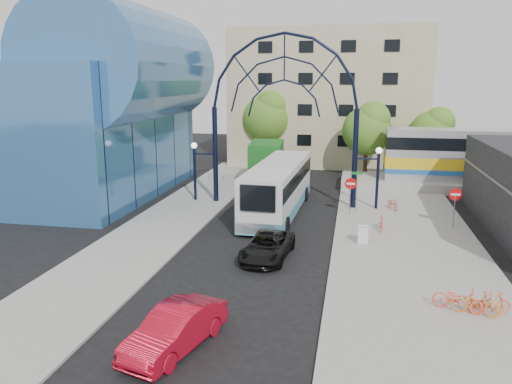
% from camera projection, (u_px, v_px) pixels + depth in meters
% --- Properties ---
extents(ground, '(120.00, 120.00, 0.00)m').
position_uv_depth(ground, '(239.00, 280.00, 22.80)').
color(ground, black).
rests_on(ground, ground).
extents(sidewalk_east, '(8.00, 56.00, 0.12)m').
position_uv_depth(sidewalk_east, '(411.00, 260.00, 25.10)').
color(sidewalk_east, gray).
rests_on(sidewalk_east, ground).
extents(plaza_west, '(5.00, 50.00, 0.12)m').
position_uv_depth(plaza_west, '(156.00, 232.00, 29.76)').
color(plaza_west, gray).
rests_on(plaza_west, ground).
extents(gateway_arch, '(13.64, 0.44, 12.10)m').
position_uv_depth(gateway_arch, '(284.00, 85.00, 34.30)').
color(gateway_arch, black).
rests_on(gateway_arch, ground).
extents(stop_sign, '(0.80, 0.07, 2.50)m').
position_uv_depth(stop_sign, '(351.00, 187.00, 32.93)').
color(stop_sign, slate).
rests_on(stop_sign, sidewalk_east).
extents(do_not_enter_sign, '(0.76, 0.07, 2.48)m').
position_uv_depth(do_not_enter_sign, '(455.00, 198.00, 29.85)').
color(do_not_enter_sign, slate).
rests_on(do_not_enter_sign, sidewalk_east).
extents(street_name_sign, '(0.70, 0.70, 2.80)m').
position_uv_depth(street_name_sign, '(357.00, 183.00, 33.40)').
color(street_name_sign, slate).
rests_on(street_name_sign, sidewalk_east).
extents(sandwich_board, '(0.55, 0.61, 0.99)m').
position_uv_depth(sandwich_board, '(363.00, 233.00, 27.30)').
color(sandwich_board, white).
rests_on(sandwich_board, sidewalk_east).
extents(transit_hall, '(16.50, 18.00, 14.50)m').
position_uv_depth(transit_hall, '(90.00, 109.00, 38.56)').
color(transit_hall, '#34669F').
rests_on(transit_hall, ground).
extents(apartment_block, '(20.00, 12.10, 14.00)m').
position_uv_depth(apartment_block, '(329.00, 97.00, 54.33)').
color(apartment_block, tan).
rests_on(apartment_block, ground).
extents(tree_north_a, '(4.48, 4.48, 7.00)m').
position_uv_depth(tree_north_a, '(368.00, 128.00, 45.43)').
color(tree_north_a, '#382314').
rests_on(tree_north_a, ground).
extents(tree_north_b, '(5.12, 5.12, 8.00)m').
position_uv_depth(tree_north_b, '(268.00, 116.00, 51.00)').
color(tree_north_b, '#382314').
rests_on(tree_north_b, ground).
extents(tree_north_c, '(4.16, 4.16, 6.50)m').
position_uv_depth(tree_north_c, '(434.00, 131.00, 46.28)').
color(tree_north_c, '#382314').
rests_on(tree_north_c, ground).
extents(city_bus, '(3.31, 12.58, 3.43)m').
position_uv_depth(city_bus, '(279.00, 187.00, 33.88)').
color(city_bus, silver).
rests_on(city_bus, ground).
extents(green_truck, '(3.29, 7.47, 3.67)m').
position_uv_depth(green_truck, '(267.00, 161.00, 44.12)').
color(green_truck, black).
rests_on(green_truck, ground).
extents(black_suv, '(2.49, 4.75, 1.28)m').
position_uv_depth(black_suv, '(267.00, 246.00, 25.38)').
color(black_suv, black).
rests_on(black_suv, ground).
extents(red_sedan, '(2.72, 4.69, 1.46)m').
position_uv_depth(red_sedan, '(175.00, 329.00, 16.80)').
color(red_sedan, '#A70A1E').
rests_on(red_sedan, ground).
extents(bike_near_a, '(1.05, 1.63, 0.81)m').
position_uv_depth(bike_near_a, '(393.00, 203.00, 34.62)').
color(bike_near_a, '#D54D2A').
rests_on(bike_near_a, sidewalk_east).
extents(bike_near_b, '(0.45, 1.54, 0.92)m').
position_uv_depth(bike_near_b, '(381.00, 223.00, 29.80)').
color(bike_near_b, '#F34430').
rests_on(bike_near_b, sidewalk_east).
extents(bike_far_a, '(1.92, 1.05, 0.96)m').
position_uv_depth(bike_far_a, '(476.00, 303.00, 19.04)').
color(bike_far_a, orange).
rests_on(bike_far_a, sidewalk_east).
extents(bike_far_b, '(1.66, 0.81, 0.96)m').
position_uv_depth(bike_far_b, '(491.00, 303.00, 19.07)').
color(bike_far_b, orange).
rests_on(bike_far_b, sidewalk_east).
extents(bike_far_c, '(2.00, 1.25, 0.99)m').
position_uv_depth(bike_far_c, '(458.00, 299.00, 19.38)').
color(bike_far_c, '#FB4432').
rests_on(bike_far_c, sidewalk_east).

